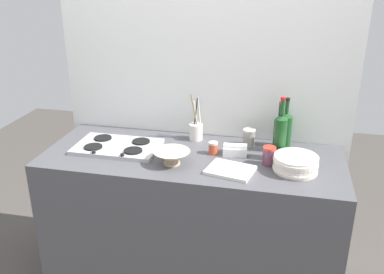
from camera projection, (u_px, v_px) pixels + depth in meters
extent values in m
cube|color=#4C4C51|center=(192.00, 219.00, 2.73)|extent=(1.80, 0.70, 0.90)
cube|color=white|center=(205.00, 82.00, 2.76)|extent=(1.90, 0.06, 2.52)
cube|color=#B2B2B7|center=(118.00, 147.00, 2.65)|extent=(0.52, 0.32, 0.02)
cylinder|color=black|center=(93.00, 147.00, 2.60)|extent=(0.11, 0.11, 0.01)
cylinder|color=black|center=(133.00, 151.00, 2.55)|extent=(0.11, 0.11, 0.01)
cylinder|color=black|center=(103.00, 138.00, 2.73)|extent=(0.11, 0.11, 0.01)
cylinder|color=black|center=(141.00, 141.00, 2.68)|extent=(0.11, 0.11, 0.01)
cylinder|color=black|center=(94.00, 152.00, 2.52)|extent=(0.02, 0.02, 0.02)
cylinder|color=black|center=(122.00, 155.00, 2.49)|extent=(0.02, 0.02, 0.02)
cylinder|color=silver|center=(295.00, 170.00, 2.36)|extent=(0.24, 0.24, 0.01)
cylinder|color=silver|center=(295.00, 168.00, 2.35)|extent=(0.24, 0.24, 0.01)
cylinder|color=silver|center=(295.00, 166.00, 2.35)|extent=(0.24, 0.24, 0.01)
cylinder|color=silver|center=(296.00, 164.00, 2.35)|extent=(0.24, 0.24, 0.01)
cylinder|color=silver|center=(296.00, 162.00, 2.34)|extent=(0.24, 0.24, 0.01)
cylinder|color=silver|center=(295.00, 160.00, 2.33)|extent=(0.24, 0.24, 0.01)
cylinder|color=silver|center=(296.00, 157.00, 2.33)|extent=(0.24, 0.24, 0.01)
cylinder|color=black|center=(279.00, 136.00, 2.58)|extent=(0.07, 0.07, 0.20)
cone|color=black|center=(280.00, 118.00, 2.53)|extent=(0.07, 0.07, 0.02)
cylinder|color=black|center=(281.00, 110.00, 2.52)|extent=(0.02, 0.02, 0.08)
cylinder|color=#B21E1E|center=(281.00, 103.00, 2.50)|extent=(0.03, 0.03, 0.02)
cylinder|color=#19471E|center=(280.00, 139.00, 2.46)|extent=(0.07, 0.07, 0.25)
cone|color=#19471E|center=(282.00, 117.00, 2.41)|extent=(0.07, 0.07, 0.02)
cylinder|color=#19471E|center=(283.00, 107.00, 2.38)|extent=(0.03, 0.03, 0.09)
cylinder|color=#B21E1E|center=(283.00, 99.00, 2.36)|extent=(0.03, 0.03, 0.02)
cylinder|color=#19471E|center=(285.00, 132.00, 2.64)|extent=(0.08, 0.08, 0.20)
cone|color=#19471E|center=(286.00, 114.00, 2.60)|extent=(0.08, 0.08, 0.03)
cylinder|color=#19471E|center=(287.00, 106.00, 2.58)|extent=(0.02, 0.02, 0.07)
cylinder|color=black|center=(288.00, 99.00, 2.56)|extent=(0.03, 0.03, 0.02)
cylinder|color=beige|center=(172.00, 163.00, 2.45)|extent=(0.10, 0.10, 0.01)
cone|color=beige|center=(172.00, 157.00, 2.43)|extent=(0.21, 0.21, 0.07)
cube|color=white|center=(235.00, 150.00, 2.56)|extent=(0.15, 0.11, 0.05)
cylinder|color=silver|center=(196.00, 132.00, 2.77)|extent=(0.09, 0.09, 0.11)
cylinder|color=#997247|center=(195.00, 114.00, 2.72)|extent=(0.06, 0.02, 0.26)
cylinder|color=#B7B7B2|center=(196.00, 117.00, 2.74)|extent=(0.04, 0.03, 0.22)
cylinder|color=#B7B7B2|center=(199.00, 115.00, 2.74)|extent=(0.05, 0.05, 0.24)
cylinder|color=#262626|center=(195.00, 116.00, 2.73)|extent=(0.03, 0.04, 0.24)
cylinder|color=#9E998C|center=(249.00, 138.00, 2.68)|extent=(0.07, 0.07, 0.10)
cylinder|color=beige|center=(249.00, 130.00, 2.65)|extent=(0.08, 0.08, 0.01)
cylinder|color=#C64C2D|center=(213.00, 149.00, 2.57)|extent=(0.05, 0.05, 0.06)
cylinder|color=beige|center=(213.00, 143.00, 2.55)|extent=(0.06, 0.06, 0.01)
cylinder|color=#66384C|center=(269.00, 157.00, 2.42)|extent=(0.07, 0.07, 0.10)
cylinder|color=red|center=(270.00, 148.00, 2.40)|extent=(0.08, 0.08, 0.01)
cube|color=silver|center=(230.00, 170.00, 2.35)|extent=(0.29, 0.25, 0.02)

